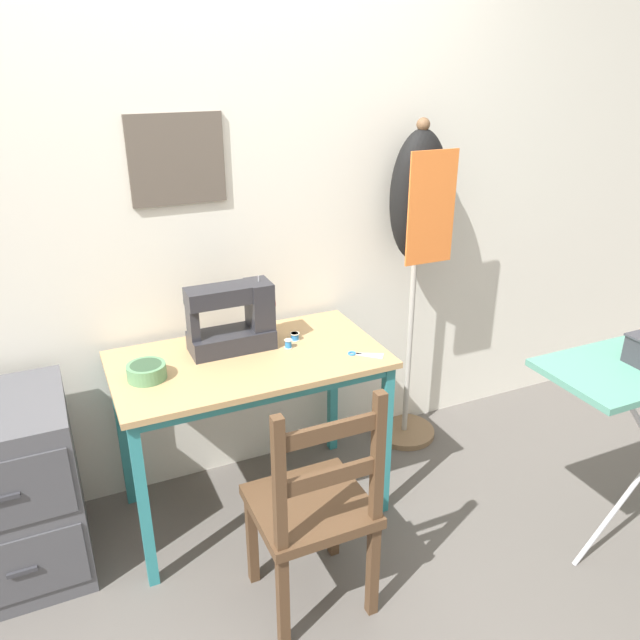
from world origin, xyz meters
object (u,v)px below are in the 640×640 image
object	(u,v)px
filing_cabinet	(13,491)
sewing_machine	(235,319)
scissors	(360,354)
dress_form	(418,221)
thread_spool_near_machine	(288,344)
fabric_bowl	(147,371)
wooden_chair	(314,509)
thread_spool_mid_table	(295,337)

from	to	relation	value
filing_cabinet	sewing_machine	bearing A→B (deg)	4.52
scissors	dress_form	world-z (taller)	dress_form
thread_spool_near_machine	filing_cabinet	xyz separation A→B (m)	(-1.11, 0.02, -0.40)
fabric_bowl	scissors	bearing A→B (deg)	-10.56
scissors	thread_spool_near_machine	distance (m)	0.30
sewing_machine	dress_form	distance (m)	0.97
wooden_chair	thread_spool_near_machine	bearing A→B (deg)	75.74
thread_spool_mid_table	wooden_chair	size ratio (longest dim) A/B	0.04
wooden_chair	filing_cabinet	size ratio (longest dim) A/B	1.26
fabric_bowl	wooden_chair	size ratio (longest dim) A/B	0.16
thread_spool_near_machine	thread_spool_mid_table	distance (m)	0.08
thread_spool_mid_table	fabric_bowl	bearing A→B (deg)	-172.27
filing_cabinet	thread_spool_mid_table	bearing A→B (deg)	2.22
filing_cabinet	dress_form	world-z (taller)	dress_form
scissors	filing_cabinet	world-z (taller)	scissors
sewing_machine	fabric_bowl	size ratio (longest dim) A/B	2.46
sewing_machine	dress_form	bearing A→B (deg)	6.79
fabric_bowl	scissors	distance (m)	0.84
scissors	wooden_chair	world-z (taller)	wooden_chair
wooden_chair	filing_cabinet	xyz separation A→B (m)	(-0.96, 0.62, -0.06)
fabric_bowl	wooden_chair	bearing A→B (deg)	-53.66
thread_spool_mid_table	dress_form	xyz separation A→B (m)	(0.67, 0.14, 0.40)
fabric_bowl	thread_spool_near_machine	size ratio (longest dim) A/B	3.90
dress_form	scissors	bearing A→B (deg)	-142.15
thread_spool_mid_table	dress_form	size ratio (longest dim) A/B	0.03
thread_spool_near_machine	fabric_bowl	bearing A→B (deg)	-177.48
sewing_machine	scissors	world-z (taller)	sewing_machine
sewing_machine	wooden_chair	size ratio (longest dim) A/B	0.39
fabric_bowl	dress_form	size ratio (longest dim) A/B	0.09
filing_cabinet	dress_form	bearing A→B (deg)	5.66
sewing_machine	filing_cabinet	size ratio (longest dim) A/B	0.49
thread_spool_near_machine	dress_form	distance (m)	0.85
dress_form	thread_spool_mid_table	bearing A→B (deg)	-168.50
scissors	dress_form	distance (m)	0.74
scissors	wooden_chair	xyz separation A→B (m)	(-0.40, -0.43, -0.32)
scissors	wooden_chair	distance (m)	0.67
fabric_bowl	filing_cabinet	distance (m)	0.67
sewing_machine	scissors	distance (m)	0.53
sewing_machine	thread_spool_mid_table	size ratio (longest dim) A/B	8.73
thread_spool_near_machine	dress_form	bearing A→B (deg)	15.21
scissors	thread_spool_mid_table	bearing A→B (deg)	128.18
sewing_machine	filing_cabinet	bearing A→B (deg)	-175.48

